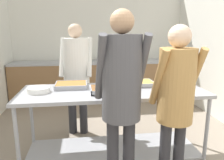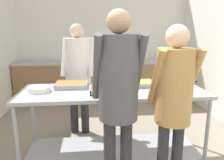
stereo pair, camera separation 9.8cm
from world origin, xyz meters
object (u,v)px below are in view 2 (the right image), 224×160
Objects in this scene: serving_tray_vegetables at (72,85)px; guest_serving_right at (118,88)px; serving_tray_greens at (108,89)px; guest_serving_left at (174,94)px; sauce_pan at (176,84)px; water_bottle at (94,57)px; plate_stack at (39,89)px; serving_tray_roast at (140,84)px; cook_behind_counter at (78,68)px.

guest_serving_right is (0.49, -0.86, 0.18)m from serving_tray_vegetables.
guest_serving_left reaches higher than serving_tray_greens.
sauce_pan is 2.68m from water_bottle.
guest_serving_right reaches higher than plate_stack.
plate_stack is at bearing 154.51° from guest_serving_left.
serving_tray_greens is 0.62m from guest_serving_right.
guest_serving_right reaches higher than water_bottle.
water_bottle is at bearing 111.55° from sauce_pan.
sauce_pan is at bearing 0.65° from plate_stack.
guest_serving_left is at bearing -113.35° from sauce_pan.
serving_tray_roast is at bearing 160.96° from sauce_pan.
serving_tray_vegetables is at bearing 140.21° from guest_serving_left.
plate_stack is 0.15× the size of cook_behind_counter.
serving_tray_greens is 2.59m from water_bottle.
sauce_pan is (0.43, -0.15, 0.02)m from serving_tray_roast.
cook_behind_counter is (-0.44, 1.45, -0.06)m from guest_serving_right.
guest_serving_left is 1.73m from cook_behind_counter.
guest_serving_left is at bearing -80.70° from serving_tray_roast.
plate_stack is at bearing -152.83° from serving_tray_vegetables.
cook_behind_counter is (0.06, 0.59, 0.11)m from serving_tray_vegetables.
sauce_pan is 0.23× the size of guest_serving_right.
serving_tray_greens is 1.03× the size of sauce_pan.
serving_tray_roast is 1.55× the size of water_bottle.
cook_behind_counter is at bearing 106.70° from guest_serving_right.
guest_serving_left is 7.13× the size of water_bottle.
sauce_pan reaches higher than serving_tray_greens.
plate_stack is 0.82m from serving_tray_greens.
serving_tray_vegetables is at bearing 178.64° from serving_tray_roast.
serving_tray_vegetables is 0.52m from serving_tray_greens.
cook_behind_counter reaches higher than serving_tray_greens.
sauce_pan is at bearing 66.65° from guest_serving_left.
guest_serving_right reaches higher than serving_tray_roast.
serving_tray_vegetables is at bearing -97.97° from water_bottle.
serving_tray_greens is 0.26× the size of guest_serving_left.
serving_tray_vegetables is 0.24× the size of guest_serving_left.
plate_stack is 0.41m from serving_tray_vegetables.
serving_tray_greens is 0.82m from guest_serving_left.
serving_tray_greens is 0.87m from sauce_pan.
guest_serving_right is at bearing -85.98° from serving_tray_greens.
serving_tray_roast is at bearing -1.36° from serving_tray_vegetables.
serving_tray_vegetables is 0.22× the size of guest_serving_right.
cook_behind_counter is 1.75m from water_bottle.
cook_behind_counter is (-0.96, 1.43, 0.02)m from guest_serving_left.
serving_tray_vegetables is at bearing 172.66° from sauce_pan.
water_bottle is (0.27, 1.73, -0.04)m from cook_behind_counter.
serving_tray_roast is at bearing 7.62° from plate_stack.
serving_tray_vegetables is 1.01m from guest_serving_right.
sauce_pan is at bearing -19.04° from serving_tray_roast.
serving_tray_greens is 0.25× the size of cook_behind_counter.
cook_behind_counter is 7.32× the size of water_bottle.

